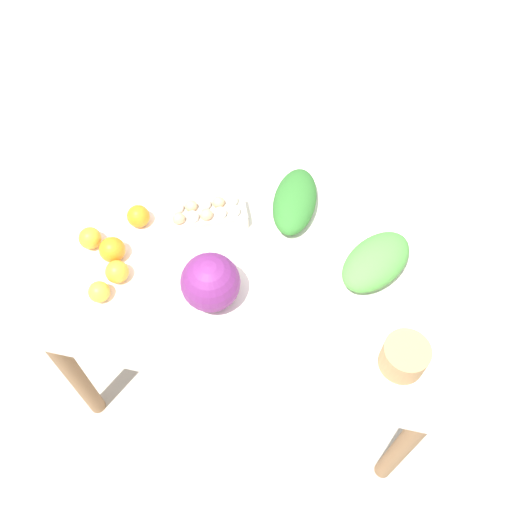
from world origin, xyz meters
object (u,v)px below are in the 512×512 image
Objects in this scene: paper_bag at (404,357)px; orange_1 at (99,292)px; orange_0 at (112,250)px; orange_4 at (90,238)px; greens_bunch_chard at (295,201)px; orange_3 at (138,216)px; cabbage_purple at (210,282)px; greens_bunch_kale at (376,262)px; orange_2 at (117,272)px; egg_carton at (206,215)px.

paper_bag reaches higher than orange_1.
orange_4 is at bearing -18.59° from orange_0.
greens_bunch_chard is 0.52m from orange_3.
orange_1 is at bearing 12.67° from cabbage_purple.
orange_1 is 0.92× the size of orange_4.
orange_0 is at bearing 30.69° from greens_bunch_chard.
orange_3 is at bearing -1.10° from greens_bunch_kale.
orange_3 is (0.49, 0.17, -0.00)m from greens_bunch_chard.
greens_bunch_kale reaches higher than paper_bag.
paper_bag is 0.94m from orange_3.
cabbage_purple is at bearing 23.24° from greens_bunch_kale.
orange_1 is 0.08m from orange_2.
egg_carton is at bearing -28.21° from paper_bag.
orange_4 is at bearing -10.90° from paper_bag.
orange_2 is 0.97× the size of orange_3.
greens_bunch_kale is (-0.56, 0.06, 0.01)m from egg_carton.
greens_bunch_kale is (0.11, -0.29, 0.00)m from paper_bag.
orange_0 is at bearing -12.07° from cabbage_purple.
greens_bunch_kale is 0.90m from orange_4.
greens_bunch_kale reaches higher than orange_1.
orange_3 is 1.04× the size of orange_4.
cabbage_purple reaches higher than orange_3.
greens_bunch_chard is 3.35× the size of orange_0.
greens_bunch_kale is 0.82m from orange_0.
greens_bunch_chard reaches higher than orange_3.
orange_4 is at bearing -13.42° from cabbage_purple.
greens_bunch_chard is (-0.18, -0.38, -0.05)m from cabbage_purple.
orange_0 reaches higher than orange_4.
cabbage_purple is 0.68× the size of greens_bunch_kale.
cabbage_purple is at bearing 144.58° from orange_3.
egg_carton is at bearing -142.59° from orange_0.
paper_bag is at bearing 169.10° from orange_4.
cabbage_purple is 0.43m from greens_bunch_chard.
cabbage_purple is at bearing -94.03° from egg_carton.
paper_bag is at bearing 169.84° from orange_0.
orange_2 is (0.77, 0.20, -0.01)m from greens_bunch_kale.
orange_3 is at bearing -19.24° from paper_bag.
orange_0 is (0.92, -0.16, -0.01)m from paper_bag.
paper_bag is 0.91m from orange_1.
orange_3 is (0.22, 0.05, -0.01)m from egg_carton.
greens_bunch_kale is at bearing -173.65° from orange_4.
cabbage_purple is at bearing 167.93° from orange_0.
orange_0 is at bearing 75.83° from orange_3.
orange_1 is at bearing 118.81° from orange_4.
cabbage_purple is 2.47× the size of orange_4.
orange_4 is at bearing -61.19° from orange_1.
egg_carton is 0.76m from paper_bag.
orange_2 is 0.16m from orange_4.
orange_2 is at bearing 119.69° from orange_0.
orange_2 is (0.48, 0.38, -0.01)m from greens_bunch_chard.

